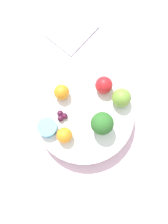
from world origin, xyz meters
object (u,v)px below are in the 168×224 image
apple_green (104,85)px  grape_cluster (62,116)px  broccoli (102,124)px  small_cup (47,127)px  apple_red (121,98)px  napkin (72,31)px  bowl (84,115)px  orange_back (64,135)px  orange_front (62,92)px

apple_green → grape_cluster: size_ratio=1.60×
broccoli → small_cup: 0.14m
apple_red → napkin: 0.27m
apple_red → apple_green: (0.05, 0.02, -0.00)m
bowl → napkin: bearing=-20.0°
broccoli → orange_back: broccoli is taller
apple_red → small_cup: 0.20m
broccoli → orange_back: 0.10m
apple_red → orange_front: (0.08, 0.12, -0.00)m
small_cup → apple_green: bearing=-80.5°
apple_red → apple_green: bearing=23.4°
grape_cluster → apple_red: bearing=-101.9°
apple_green → napkin: 0.22m
apple_red → broccoli: bearing=115.5°
bowl → orange_back: size_ratio=6.63×
apple_red → orange_front: size_ratio=1.21×
apple_green → small_cup: size_ratio=0.93×
broccoli → apple_green: broccoli is taller
grape_cluster → napkin: (0.23, -0.15, -0.05)m
bowl → broccoli: (-0.05, -0.02, 0.06)m
bowl → orange_front: 0.09m
bowl → orange_front: orange_front is taller
bowl → apple_red: (-0.01, -0.10, 0.05)m
orange_front → small_cup: bearing=131.5°
apple_green → grape_cluster: (-0.02, 0.13, -0.01)m
grape_cluster → small_cup: size_ratio=0.58×
broccoli → apple_red: size_ratio=1.38×
napkin → apple_green: bearing=175.9°
grape_cluster → bowl: bearing=-108.0°
orange_back → orange_front: bearing=-23.0°
orange_front → small_cup: 0.10m
bowl → small_cup: size_ratio=5.39×
orange_front → napkin: (0.18, -0.12, -0.06)m
orange_back → napkin: 0.33m
small_cup → broccoli: bearing=-115.8°
apple_red → orange_front: apple_red is taller
orange_back → small_cup: 0.05m
apple_green → orange_front: apple_green is taller
small_cup → napkin: (0.24, -0.19, -0.05)m
bowl → broccoli: size_ratio=3.85×
apple_red → orange_back: bearing=95.7°
orange_back → grape_cluster: 0.05m
apple_green → orange_front: size_ratio=1.12×
bowl → small_cup: small_cup is taller
bowl → small_cup: bearing=85.9°
bowl → grape_cluster: grape_cluster is taller
broccoli → napkin: size_ratio=0.42×
apple_green → grape_cluster: apple_green is taller
apple_green → napkin: (0.22, -0.02, -0.06)m
bowl → apple_green: (0.04, -0.08, 0.04)m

